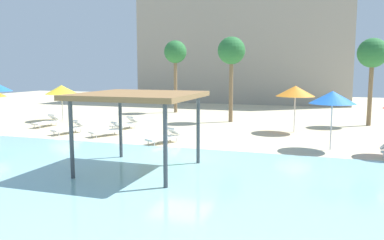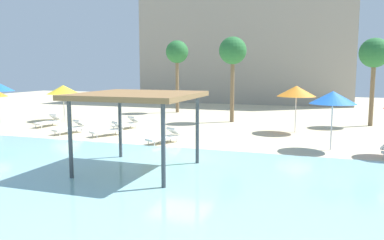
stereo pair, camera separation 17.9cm
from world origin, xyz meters
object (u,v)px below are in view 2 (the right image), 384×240
at_px(shade_pavilion, 138,98).
at_px(lounge_chair_1, 127,123).
at_px(beach_umbrella_blue_5, 333,98).
at_px(lounge_chair_2, 109,130).
at_px(beach_umbrella_orange_4, 296,91).
at_px(lounge_chair_3, 71,127).
at_px(lounge_chair_5, 49,121).
at_px(palm_tree_0, 177,53).
at_px(lounge_chair_4, 165,136).
at_px(palm_tree_2, 374,55).
at_px(palm_tree_1, 233,52).
at_px(beach_umbrella_yellow_3, 63,90).

distance_m(shade_pavilion, lounge_chair_1, 10.66).
bearing_deg(beach_umbrella_blue_5, lounge_chair_2, 179.00).
distance_m(beach_umbrella_orange_4, lounge_chair_2, 10.92).
distance_m(lounge_chair_3, lounge_chair_5, 3.60).
xyz_separation_m(beach_umbrella_orange_4, palm_tree_0, (-10.37, 7.83, 2.56)).
bearing_deg(shade_pavilion, lounge_chair_3, 139.74).
bearing_deg(lounge_chair_3, shade_pavilion, 69.19).
relative_size(lounge_chair_4, palm_tree_2, 0.35).
bearing_deg(lounge_chair_5, beach_umbrella_orange_4, 105.38).
height_order(lounge_chair_3, palm_tree_1, palm_tree_1).
xyz_separation_m(beach_umbrella_blue_5, palm_tree_1, (-6.49, 8.01, 2.41)).
bearing_deg(lounge_chair_2, palm_tree_0, -147.76).
bearing_deg(beach_umbrella_blue_5, palm_tree_2, 74.33).
bearing_deg(lounge_chair_1, shade_pavilion, 49.60).
height_order(lounge_chair_4, palm_tree_2, palm_tree_2).
xyz_separation_m(lounge_chair_1, palm_tree_1, (5.45, 5.26, 4.49)).
bearing_deg(palm_tree_1, palm_tree_2, 6.35).
bearing_deg(lounge_chair_5, lounge_chair_4, 78.67).
xyz_separation_m(palm_tree_0, palm_tree_1, (5.80, -4.42, -0.16)).
height_order(shade_pavilion, lounge_chair_4, shade_pavilion).
distance_m(shade_pavilion, lounge_chair_5, 13.68).
bearing_deg(palm_tree_1, shade_pavilion, -90.65).
bearing_deg(beach_umbrella_orange_4, shade_pavilion, -113.61).
xyz_separation_m(lounge_chair_1, lounge_chair_3, (-2.27, -2.56, 0.00)).
bearing_deg(lounge_chair_3, palm_tree_1, 154.82).
bearing_deg(beach_umbrella_orange_4, palm_tree_1, 143.28).
height_order(lounge_chair_1, palm_tree_1, palm_tree_1).
height_order(lounge_chair_4, lounge_chair_5, same).
distance_m(shade_pavilion, palm_tree_2, 17.89).
bearing_deg(beach_umbrella_blue_5, lounge_chair_1, 167.05).
bearing_deg(lounge_chair_4, beach_umbrella_orange_4, 159.79).
bearing_deg(palm_tree_1, beach_umbrella_yellow_3, -164.41).
height_order(lounge_chair_2, palm_tree_0, palm_tree_0).
relative_size(beach_umbrella_yellow_3, lounge_chair_5, 1.31).
xyz_separation_m(lounge_chair_2, lounge_chair_4, (3.85, -1.06, 0.00)).
bearing_deg(lounge_chair_4, palm_tree_2, 160.70).
xyz_separation_m(shade_pavilion, beach_umbrella_orange_4, (4.73, 10.82, -0.25)).
bearing_deg(shade_pavilion, palm_tree_2, 58.91).
bearing_deg(beach_umbrella_yellow_3, lounge_chair_2, -35.66).
xyz_separation_m(beach_umbrella_orange_4, lounge_chair_2, (-9.77, -4.40, -2.09)).
relative_size(beach_umbrella_orange_4, lounge_chair_1, 1.37).
bearing_deg(lounge_chair_3, lounge_chair_4, 100.10).
bearing_deg(shade_pavilion, palm_tree_1, 89.35).
height_order(shade_pavilion, beach_umbrella_blue_5, shade_pavilion).
distance_m(beach_umbrella_orange_4, lounge_chair_4, 8.33).
xyz_separation_m(beach_umbrella_yellow_3, lounge_chair_1, (6.13, -2.03, -1.90)).
distance_m(beach_umbrella_blue_5, lounge_chair_3, 14.37).
height_order(lounge_chair_2, lounge_chair_3, same).
xyz_separation_m(lounge_chair_2, palm_tree_0, (-0.60, 12.23, 4.65)).
relative_size(beach_umbrella_blue_5, palm_tree_2, 0.48).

